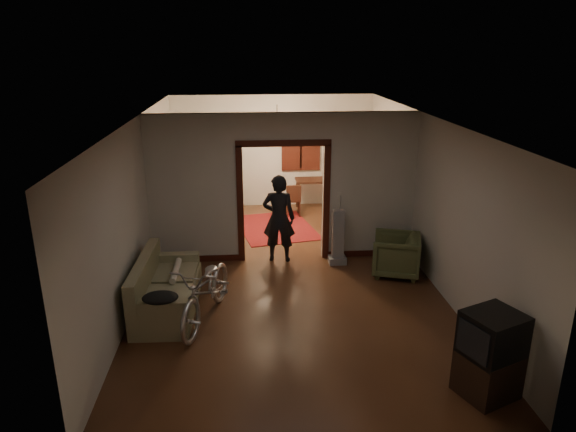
{
  "coord_description": "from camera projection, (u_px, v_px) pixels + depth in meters",
  "views": [
    {
      "loc": [
        -0.68,
        -8.48,
        3.94
      ],
      "look_at": [
        0.0,
        -0.3,
        1.2
      ],
      "focal_mm": 32.0,
      "sensor_mm": 36.0,
      "label": 1
    }
  ],
  "objects": [
    {
      "name": "armchair",
      "position": [
        396.0,
        255.0,
        9.18
      ],
      "size": [
        1.02,
        1.0,
        0.75
      ],
      "primitive_type": "imported",
      "rotation": [
        0.0,
        0.0,
        -1.87
      ],
      "color": "#4E5831",
      "rests_on": "floor"
    },
    {
      "name": "tv_stand",
      "position": [
        487.0,
        373.0,
        6.02
      ],
      "size": [
        0.78,
        0.75,
        0.56
      ],
      "primitive_type": "cube",
      "rotation": [
        0.0,
        0.0,
        0.4
      ],
      "color": "black",
      "rests_on": "floor"
    },
    {
      "name": "rolled_paper",
      "position": [
        176.0,
        271.0,
        8.16
      ],
      "size": [
        0.1,
        0.81,
        0.1
      ],
      "primitive_type": "cylinder",
      "rotation": [
        1.57,
        0.0,
        0.0
      ],
      "color": "beige",
      "rests_on": "sofa"
    },
    {
      "name": "far_window",
      "position": [
        301.0,
        145.0,
        12.86
      ],
      "size": [
        0.98,
        0.06,
        1.28
      ],
      "primitive_type": "cube",
      "color": "black",
      "rests_on": "wall_back"
    },
    {
      "name": "desk_chair",
      "position": [
        293.0,
        200.0,
        12.37
      ],
      "size": [
        0.41,
        0.41,
        0.8
      ],
      "primitive_type": "cube",
      "rotation": [
        0.0,
        0.0,
        0.19
      ],
      "color": "black",
      "rests_on": "floor"
    },
    {
      "name": "oriental_rug",
      "position": [
        276.0,
        227.0,
        11.65
      ],
      "size": [
        1.97,
        2.36,
        0.02
      ],
      "primitive_type": "cube",
      "rotation": [
        0.0,
        0.0,
        0.2
      ],
      "color": "maroon",
      "rests_on": "floor"
    },
    {
      "name": "globe",
      "position": [
        214.0,
        134.0,
        12.2
      ],
      "size": [
        0.26,
        0.26,
        0.26
      ],
      "primitive_type": "sphere",
      "color": "#1E5972",
      "rests_on": "locker"
    },
    {
      "name": "chandelier",
      "position": [
        277.0,
        124.0,
        10.93
      ],
      "size": [
        0.24,
        0.24,
        0.24
      ],
      "primitive_type": "sphere",
      "color": "#FFE0A5",
      "rests_on": "ceiling"
    },
    {
      "name": "crt_tv",
      "position": [
        493.0,
        335.0,
        5.86
      ],
      "size": [
        0.78,
        0.75,
        0.53
      ],
      "primitive_type": "cube",
      "rotation": [
        0.0,
        0.0,
        0.4
      ],
      "color": "black",
      "rests_on": "tv_stand"
    },
    {
      "name": "jacket",
      "position": [
        160.0,
        298.0,
        6.97
      ],
      "size": [
        0.49,
        0.37,
        0.14
      ],
      "primitive_type": "ellipsoid",
      "color": "black",
      "rests_on": "sofa"
    },
    {
      "name": "wall_right",
      "position": [
        427.0,
        196.0,
        9.07
      ],
      "size": [
        0.02,
        8.5,
        2.8
      ],
      "primitive_type": "cube",
      "color": "beige",
      "rests_on": "floor"
    },
    {
      "name": "bicycle",
      "position": [
        207.0,
        290.0,
        7.58
      ],
      "size": [
        1.15,
        2.0,
        0.99
      ],
      "primitive_type": "imported",
      "rotation": [
        0.0,
        0.0,
        -0.28
      ],
      "color": "silver",
      "rests_on": "floor"
    },
    {
      "name": "sofa",
      "position": [
        167.0,
        285.0,
        7.9
      ],
      "size": [
        0.89,
        1.89,
        0.86
      ],
      "primitive_type": "cube",
      "rotation": [
        0.0,
        0.0,
        -0.03
      ],
      "color": "olive",
      "rests_on": "floor"
    },
    {
      "name": "wall_left",
      "position": [
        139.0,
        203.0,
        8.67
      ],
      "size": [
        0.02,
        8.5,
        2.8
      ],
      "primitive_type": "cube",
      "color": "beige",
      "rests_on": "floor"
    },
    {
      "name": "vacuum",
      "position": [
        338.0,
        237.0,
        9.59
      ],
      "size": [
        0.34,
        0.28,
        1.06
      ],
      "primitive_type": "cube",
      "rotation": [
        0.0,
        0.0,
        0.05
      ],
      "color": "gray",
      "rests_on": "floor"
    },
    {
      "name": "wall_back",
      "position": [
        273.0,
        151.0,
        12.89
      ],
      "size": [
        5.0,
        0.02,
        2.8
      ],
      "primitive_type": "cube",
      "color": "beige",
      "rests_on": "floor"
    },
    {
      "name": "locker",
      "position": [
        216.0,
        177.0,
        12.54
      ],
      "size": [
        0.96,
        0.68,
        1.74
      ],
      "primitive_type": "cube",
      "rotation": [
        0.0,
        0.0,
        0.25
      ],
      "color": "#283620",
      "rests_on": "floor"
    },
    {
      "name": "desk",
      "position": [
        316.0,
        194.0,
        12.86
      ],
      "size": [
        1.14,
        0.8,
        0.76
      ],
      "primitive_type": "cube",
      "rotation": [
        0.0,
        0.0,
        0.23
      ],
      "color": "black",
      "rests_on": "floor"
    },
    {
      "name": "light_switch",
      "position": [
        339.0,
        196.0,
        9.64
      ],
      "size": [
        0.08,
        0.01,
        0.12
      ],
      "primitive_type": "cube",
      "color": "silver",
      "rests_on": "partition_wall"
    },
    {
      "name": "person",
      "position": [
        279.0,
        218.0,
        9.64
      ],
      "size": [
        0.67,
        0.5,
        1.69
      ],
      "primitive_type": "imported",
      "rotation": [
        0.0,
        0.0,
        2.97
      ],
      "color": "black",
      "rests_on": "floor"
    },
    {
      "name": "floor",
      "position": [
        287.0,
        273.0,
        9.31
      ],
      "size": [
        5.0,
        8.5,
        0.01
      ],
      "primitive_type": "cube",
      "color": "#391F12",
      "rests_on": "ground"
    },
    {
      "name": "door_casing",
      "position": [
        283.0,
        203.0,
        9.67
      ],
      "size": [
        1.74,
        0.2,
        2.32
      ],
      "primitive_type": "cube",
      "color": "#39140D",
      "rests_on": "floor"
    },
    {
      "name": "ceiling",
      "position": [
        286.0,
        118.0,
        8.43
      ],
      "size": [
        5.0,
        8.5,
        0.01
      ],
      "primitive_type": "cube",
      "color": "white",
      "rests_on": "floor"
    },
    {
      "name": "partition_wall",
      "position": [
        283.0,
        188.0,
        9.58
      ],
      "size": [
        5.0,
        0.14,
        2.8
      ],
      "primitive_type": "cube",
      "color": "beige",
      "rests_on": "floor"
    }
  ]
}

